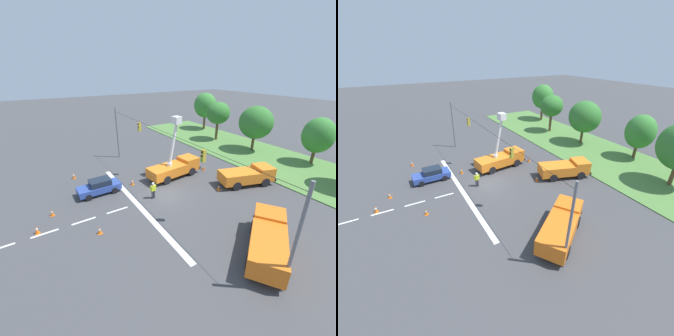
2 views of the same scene
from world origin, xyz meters
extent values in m
plane|color=#424244|center=(0.00, 0.00, 0.00)|extent=(200.00, 200.00, 0.00)
cube|color=#517F3D|center=(0.00, 18.00, 0.05)|extent=(56.00, 12.00, 0.10)
cube|color=silver|center=(0.00, -3.23, 0.00)|extent=(17.60, 0.50, 0.01)
cube|color=silver|center=(0.00, -5.23, 0.00)|extent=(0.20, 2.00, 0.01)
cube|color=silver|center=(0.00, -8.23, 0.00)|extent=(0.20, 2.00, 0.01)
cube|color=silver|center=(0.00, -11.23, 0.00)|extent=(0.20, 2.00, 0.01)
cylinder|color=slate|center=(-13.00, 0.00, 3.60)|extent=(0.20, 0.20, 7.20)
cylinder|color=slate|center=(13.00, 0.00, 3.60)|extent=(0.20, 0.20, 7.20)
cylinder|color=black|center=(0.00, 0.00, 6.60)|extent=(26.00, 0.03, 0.03)
cylinder|color=black|center=(-5.50, 0.00, 6.55)|extent=(0.02, 0.02, 0.10)
cube|color=gold|center=(-5.50, 0.00, 6.02)|extent=(0.32, 0.28, 0.96)
cylinder|color=black|center=(-5.50, -0.16, 6.34)|extent=(0.16, 0.05, 0.16)
cylinder|color=black|center=(-5.50, -0.16, 6.02)|extent=(0.16, 0.05, 0.16)
cylinder|color=green|center=(-5.50, -0.16, 5.70)|extent=(0.16, 0.05, 0.16)
cylinder|color=black|center=(5.40, 0.00, 6.55)|extent=(0.02, 0.02, 0.10)
cube|color=gold|center=(5.40, 0.00, 6.02)|extent=(0.32, 0.28, 0.96)
cylinder|color=black|center=(5.40, -0.16, 6.34)|extent=(0.16, 0.05, 0.16)
cylinder|color=black|center=(5.40, -0.16, 6.02)|extent=(0.16, 0.05, 0.16)
cylinder|color=green|center=(5.40, -0.16, 5.70)|extent=(0.16, 0.05, 0.16)
cylinder|color=brown|center=(-19.54, 21.91, 1.45)|extent=(0.47, 0.47, 2.90)
ellipsoid|color=#387F33|center=(-19.54, 21.91, 5.04)|extent=(5.04, 4.45, 5.03)
cylinder|color=brown|center=(-11.98, 18.35, 1.60)|extent=(0.47, 0.47, 3.21)
ellipsoid|color=#33752D|center=(-11.98, 18.35, 4.89)|extent=(3.95, 4.30, 3.84)
cylinder|color=brown|center=(-4.49, 19.03, 1.13)|extent=(0.42, 0.42, 2.27)
ellipsoid|color=#33752D|center=(-4.49, 19.03, 4.50)|extent=(5.25, 4.76, 4.93)
cylinder|color=brown|center=(3.53, 21.40, 1.16)|extent=(0.41, 0.41, 2.33)
ellipsoid|color=#387F33|center=(3.53, 21.40, 4.00)|extent=(3.94, 3.85, 4.68)
cube|color=orange|center=(-3.03, 2.11, 1.07)|extent=(2.65, 4.77, 1.14)
cube|color=orange|center=(-3.34, 5.37, 1.26)|extent=(2.31, 2.15, 1.53)
cube|color=#1E2838|center=(-3.40, 6.05, 1.53)|extent=(1.89, 0.28, 0.69)
cube|color=black|center=(-3.44, 6.42, 0.65)|extent=(2.23, 0.37, 0.30)
cylinder|color=black|center=(-4.33, 5.01, 0.50)|extent=(0.37, 1.02, 1.00)
cylinder|color=black|center=(-2.30, 5.20, 0.50)|extent=(0.37, 1.02, 1.00)
cylinder|color=black|center=(-3.97, 1.20, 0.50)|extent=(0.37, 1.02, 1.00)
cylinder|color=black|center=(-1.94, 1.40, 0.50)|extent=(0.37, 1.02, 1.00)
cylinder|color=silver|center=(-3.06, 2.44, 1.82)|extent=(0.60, 0.60, 0.36)
cube|color=white|center=(-3.11, 2.94, 4.10)|extent=(0.36, 1.26, 4.96)
cube|color=white|center=(-3.16, 3.44, 6.81)|extent=(0.97, 0.88, 0.80)
cube|color=orange|center=(11.15, 0.92, 1.20)|extent=(4.37, 4.96, 1.40)
cube|color=orange|center=(9.36, 3.56, 1.29)|extent=(2.86, 2.80, 1.58)
cube|color=#1E2838|center=(8.99, 4.11, 1.56)|extent=(1.64, 1.16, 0.71)
cube|color=black|center=(8.78, 4.42, 0.65)|extent=(1.96, 1.40, 0.30)
cylinder|color=black|center=(8.65, 2.77, 0.50)|extent=(0.79, 0.98, 1.00)
cylinder|color=black|center=(10.36, 3.93, 0.50)|extent=(0.79, 0.98, 1.00)
cylinder|color=black|center=(10.74, -0.32, 0.50)|extent=(0.79, 0.98, 1.00)
cylinder|color=black|center=(12.46, 0.84, 0.50)|extent=(0.79, 0.98, 1.00)
cube|color=orange|center=(2.51, 7.98, 1.08)|extent=(3.46, 4.67, 1.17)
cube|color=orange|center=(3.44, 10.81, 1.26)|extent=(2.62, 2.38, 1.52)
cube|color=#1E2838|center=(3.64, 11.41, 1.52)|extent=(1.86, 0.70, 0.68)
cube|color=black|center=(3.75, 11.74, 0.65)|extent=(2.20, 0.86, 0.30)
cylinder|color=black|center=(2.38, 10.91, 0.50)|extent=(0.58, 1.04, 1.00)
cylinder|color=black|center=(4.36, 10.26, 0.50)|extent=(0.58, 1.04, 1.00)
cylinder|color=black|center=(1.29, 7.60, 0.50)|extent=(0.58, 1.04, 1.00)
cylinder|color=black|center=(3.26, 6.95, 0.50)|extent=(0.58, 1.04, 1.00)
cube|color=#2D4799|center=(-3.95, -5.65, 0.64)|extent=(1.82, 4.32, 0.64)
cube|color=#192333|center=(-3.95, -5.50, 1.26)|extent=(1.52, 2.08, 0.60)
cylinder|color=black|center=(-3.07, -6.98, 0.32)|extent=(0.21, 0.64, 0.64)
cylinder|color=black|center=(-4.80, -7.00, 0.32)|extent=(0.21, 0.64, 0.64)
cylinder|color=black|center=(-3.11, -4.31, 0.32)|extent=(0.21, 0.64, 0.64)
cylinder|color=black|center=(-4.83, -4.33, 0.32)|extent=(0.21, 0.64, 0.64)
cylinder|color=#383842|center=(-0.08, -1.28, 0.42)|extent=(0.18, 0.18, 0.85)
cylinder|color=#383842|center=(-0.09, -1.48, 0.42)|extent=(0.18, 0.18, 0.85)
cube|color=#D8EA26|center=(-0.09, -1.38, 1.15)|extent=(0.26, 0.41, 0.60)
cube|color=silver|center=(-0.09, -1.38, 1.15)|extent=(0.10, 0.42, 0.62)
cylinder|color=#D8EA26|center=(-0.07, -1.11, 1.18)|extent=(0.11, 0.11, 0.55)
cylinder|color=#D8EA26|center=(-0.10, -1.65, 1.18)|extent=(0.11, 0.11, 0.55)
sphere|color=tan|center=(-0.09, -1.38, 1.58)|extent=(0.22, 0.22, 0.22)
sphere|color=white|center=(-0.09, -1.38, 1.64)|extent=(0.26, 0.26, 0.26)
cube|color=orange|center=(2.18, 5.37, 0.01)|extent=(0.36, 0.36, 0.03)
cone|color=orange|center=(2.18, 5.37, 0.32)|extent=(0.23, 0.23, 0.57)
cylinder|color=white|center=(2.18, 5.37, 0.34)|extent=(0.14, 0.14, 0.10)
cube|color=orange|center=(-0.29, -11.71, 0.01)|extent=(0.36, 0.36, 0.03)
cone|color=orange|center=(-0.29, -11.71, 0.40)|extent=(0.30, 0.30, 0.74)
cylinder|color=white|center=(-0.29, -11.71, 0.44)|extent=(0.18, 0.18, 0.13)
cube|color=orange|center=(-2.28, -10.39, 0.01)|extent=(0.36, 0.36, 0.03)
cone|color=orange|center=(-2.28, -10.39, 0.34)|extent=(0.25, 0.25, 0.62)
cylinder|color=white|center=(-2.28, -10.39, 0.37)|extent=(0.15, 0.15, 0.11)
cube|color=orange|center=(-9.04, -7.21, 0.01)|extent=(0.36, 0.36, 0.03)
cone|color=orange|center=(-9.04, -7.21, 0.41)|extent=(0.30, 0.30, 0.75)
cylinder|color=white|center=(-9.04, -7.21, 0.44)|extent=(0.19, 0.19, 0.14)
cube|color=orange|center=(-3.89, -1.97, 0.01)|extent=(0.36, 0.36, 0.03)
cone|color=orange|center=(-3.89, -1.97, 0.39)|extent=(0.29, 0.29, 0.72)
cylinder|color=white|center=(-3.89, -1.97, 0.43)|extent=(0.18, 0.18, 0.13)
cube|color=orange|center=(2.33, -7.53, 0.01)|extent=(0.36, 0.36, 0.03)
cone|color=orange|center=(2.33, -7.53, 0.33)|extent=(0.24, 0.24, 0.60)
cylinder|color=white|center=(2.33, -7.53, 0.36)|extent=(0.15, 0.15, 0.11)
cube|color=orange|center=(-2.71, 7.42, 0.01)|extent=(0.36, 0.36, 0.03)
cone|color=orange|center=(-2.71, 7.42, 0.41)|extent=(0.30, 0.30, 0.76)
cylinder|color=white|center=(-2.71, 7.42, 0.45)|extent=(0.19, 0.19, 0.14)
camera|label=1|loc=(17.18, -10.56, 11.88)|focal=24.00mm
camera|label=2|loc=(20.80, -8.88, 13.84)|focal=24.00mm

